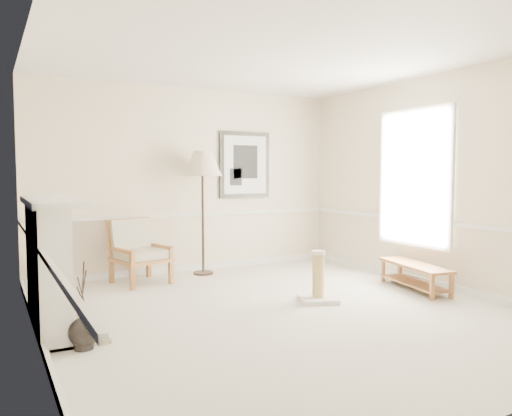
# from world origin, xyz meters

# --- Properties ---
(ground) EXTENTS (5.50, 5.50, 0.00)m
(ground) POSITION_xyz_m (0.00, 0.00, 0.00)
(ground) COLOR silver
(ground) RESTS_ON ground
(room) EXTENTS (5.04, 5.54, 2.92)m
(room) POSITION_xyz_m (0.14, 0.08, 1.87)
(room) COLOR beige
(room) RESTS_ON ground
(fireplace) EXTENTS (0.64, 1.64, 1.31)m
(fireplace) POSITION_xyz_m (-2.34, 0.60, 0.64)
(fireplace) COLOR white
(fireplace) RESTS_ON ground
(floor_vase) EXTENTS (0.27, 0.27, 0.79)m
(floor_vase) POSITION_xyz_m (-2.15, -0.18, 0.14)
(floor_vase) COLOR black
(floor_vase) RESTS_ON ground
(armchair) EXTENTS (0.84, 0.87, 0.91)m
(armchair) POSITION_xyz_m (-1.00, 2.30, 0.49)
(armchair) COLOR olive
(armchair) RESTS_ON ground
(floor_lamp) EXTENTS (0.74, 0.74, 1.90)m
(floor_lamp) POSITION_xyz_m (0.05, 2.38, 1.65)
(floor_lamp) COLOR black
(floor_lamp) RESTS_ON ground
(bench) EXTENTS (0.60, 1.27, 0.35)m
(bench) POSITION_xyz_m (2.15, 0.07, 0.23)
(bench) COLOR olive
(bench) RESTS_ON ground
(scratching_post) EXTENTS (0.56, 0.56, 0.62)m
(scratching_post) POSITION_xyz_m (0.65, 0.19, 0.20)
(scratching_post) COLOR white
(scratching_post) RESTS_ON ground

